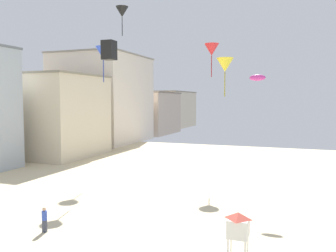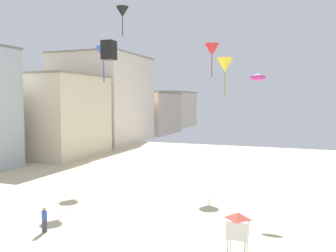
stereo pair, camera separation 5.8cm
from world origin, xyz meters
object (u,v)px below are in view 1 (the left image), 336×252
Objects in this scene: kite_blue_delta at (103,53)px; kite_red_delta at (212,50)px; kite_flyer at (44,218)px; kite_yellow_delta at (225,65)px; kite_black_delta at (122,12)px; kite_magenta_parafoil at (257,78)px; kite_black_box at (109,50)px; lifeguard_stand at (238,225)px.

kite_red_delta is at bearing 41.37° from kite_blue_delta.
kite_flyer is 14.99m from kite_yellow_delta.
kite_black_delta reaches higher than kite_yellow_delta.
kite_yellow_delta is (-0.79, -10.21, 0.16)m from kite_magenta_parafoil.
kite_magenta_parafoil is 0.59× the size of kite_yellow_delta.
kite_black_box is at bearing -124.76° from kite_flyer.
kite_yellow_delta reaches higher than kite_magenta_parafoil.
kite_black_box is (-6.15, -3.07, 0.78)m from kite_yellow_delta.
kite_blue_delta is at bearing 145.62° from kite_yellow_delta.
kite_magenta_parafoil is (-0.56, 12.84, 8.62)m from lifeguard_stand.
kite_black_box reaches higher than kite_magenta_parafoil.
kite_flyer is 0.44× the size of kite_red_delta.
lifeguard_stand is 0.72× the size of kite_blue_delta.
kite_red_delta reaches higher than kite_flyer.
kite_yellow_delta is at bearing -110.10° from kite_flyer.
kite_black_delta is at bearing 131.12° from kite_yellow_delta.
kite_yellow_delta is 2.10× the size of kite_black_box.
kite_red_delta is 12.15m from kite_blue_delta.
kite_flyer is 18.12m from kite_blue_delta.
kite_black_delta is (-12.48, 2.42, 5.78)m from kite_red_delta.
lifeguard_stand is 34.69m from kite_black_delta.
kite_flyer is 0.46× the size of kite_blue_delta.
kite_flyer is at bearing -169.83° from lifeguard_stand.
kite_flyer is at bearing -163.71° from kite_yellow_delta.
kite_blue_delta reaches higher than lifeguard_stand.
lifeguard_stand is at bearing -123.72° from kite_flyer.
kite_magenta_parafoil is 22.92m from kite_black_delta.
kite_black_box is (11.43, -23.20, -8.53)m from kite_black_delta.
kite_yellow_delta is at bearing 26.53° from kite_black_box.
kite_blue_delta is (-15.53, 12.34, 11.37)m from lifeguard_stand.
kite_red_delta is at bearing 106.06° from kite_yellow_delta.
kite_black_delta is 1.06× the size of kite_blue_delta.
kite_blue_delta is (3.39, -10.43, -6.71)m from kite_black_delta.
kite_yellow_delta is (10.97, 3.21, 9.70)m from kite_flyer.
kite_black_delta is at bearing 169.01° from kite_red_delta.
kite_black_box reaches higher than lifeguard_stand.
kite_red_delta reaches higher than lifeguard_stand.
lifeguard_stand is 2.32× the size of kite_black_box.
kite_flyer is 0.64× the size of lifeguard_stand.
kite_blue_delta is 15.21m from kite_black_box.
kite_flyer is 12.36m from lifeguard_stand.
lifeguard_stand is at bearing -50.27° from kite_black_delta.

